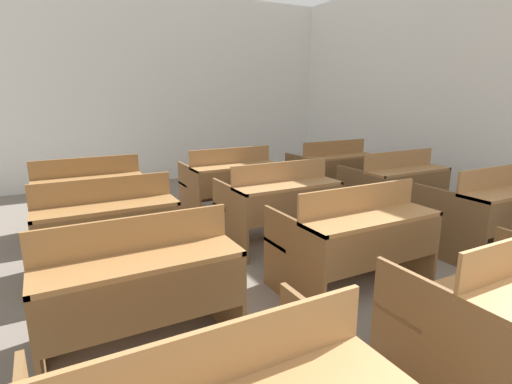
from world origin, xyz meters
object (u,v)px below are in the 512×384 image
at_px(bench_third_left, 106,226).
at_px(bench_third_right, 394,185).
at_px(bench_second_center, 353,238).
at_px(bench_third_center, 278,202).
at_px(bench_back_center, 230,180).
at_px(bench_second_right, 487,209).
at_px(bench_second_left, 137,284).
at_px(bench_back_right, 332,169).
at_px(bench_front_center, 512,307).
at_px(bench_back_left, 89,195).

bearing_deg(bench_third_left, bench_third_right, -0.52).
relative_size(bench_second_center, bench_third_right, 1.00).
xyz_separation_m(bench_third_center, bench_back_center, (-0.00, 1.20, 0.00)).
bearing_deg(bench_third_center, bench_second_right, -35.25).
distance_m(bench_second_left, bench_back_right, 4.08).
bearing_deg(bench_front_center, bench_back_right, 65.01).
xyz_separation_m(bench_front_center, bench_back_left, (-1.68, 3.58, 0.00)).
bearing_deg(bench_second_right, bench_third_right, 89.95).
bearing_deg(bench_back_right, bench_second_left, -144.75).
relative_size(bench_second_center, bench_third_left, 1.00).
xyz_separation_m(bench_front_center, bench_third_center, (0.00, 2.35, 0.00)).
xyz_separation_m(bench_front_center, bench_second_right, (1.66, 1.18, 0.00)).
bearing_deg(bench_back_right, bench_back_center, 179.95).
xyz_separation_m(bench_second_center, bench_third_left, (-1.64, 1.20, 0.00)).
bearing_deg(bench_back_left, bench_second_right, -35.69).
bearing_deg(bench_back_center, bench_second_center, -90.84).
bearing_deg(bench_second_right, bench_front_center, -144.47).
relative_size(bench_front_center, bench_back_right, 1.00).
relative_size(bench_second_left, bench_second_right, 1.00).
distance_m(bench_front_center, bench_back_left, 3.96).
bearing_deg(bench_third_left, bench_back_right, 19.27).
xyz_separation_m(bench_second_center, bench_back_center, (0.03, 2.37, 0.00)).
height_order(bench_third_center, bench_back_right, same).
bearing_deg(bench_back_left, bench_second_left, -89.80).
height_order(bench_second_center, bench_third_left, same).
distance_m(bench_front_center, bench_third_left, 2.91).
height_order(bench_second_left, bench_third_center, same).
bearing_deg(bench_third_right, bench_second_right, -90.05).
distance_m(bench_second_center, bench_back_center, 2.37).
xyz_separation_m(bench_second_center, bench_back_right, (1.69, 2.36, 0.00)).
relative_size(bench_front_center, bench_third_left, 1.00).
distance_m(bench_second_right, bench_third_center, 2.03).
distance_m(bench_second_center, bench_third_left, 2.03).
bearing_deg(bench_back_right, bench_third_center, -144.12).
bearing_deg(bench_second_left, bench_back_center, 54.54).
height_order(bench_second_left, bench_back_right, same).
bearing_deg(bench_third_left, bench_back_left, 90.39).
xyz_separation_m(bench_third_left, bench_back_center, (1.68, 1.17, 0.00)).
bearing_deg(bench_front_center, bench_second_center, 91.61).
relative_size(bench_back_center, bench_back_right, 1.00).
relative_size(bench_front_center, bench_third_center, 1.00).
xyz_separation_m(bench_front_center, bench_second_left, (-1.67, 1.19, 0.00)).
bearing_deg(bench_front_center, bench_second_right, 35.53).
distance_m(bench_second_left, bench_third_left, 1.19).
distance_m(bench_back_left, bench_back_center, 1.69).
distance_m(bench_third_right, bench_back_left, 3.56).
xyz_separation_m(bench_third_right, bench_back_right, (-0.01, 1.19, 0.00)).
relative_size(bench_third_left, bench_back_right, 1.00).
distance_m(bench_third_left, bench_back_center, 2.04).
xyz_separation_m(bench_second_left, bench_back_right, (3.33, 2.35, 0.00)).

